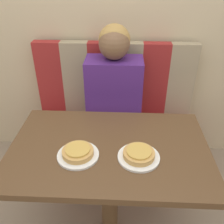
# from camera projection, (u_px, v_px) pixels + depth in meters

# --- Properties ---
(booth_seat) EXTENTS (1.22, 0.47, 0.44)m
(booth_seat) POSITION_uv_depth(u_px,v_px,m) (114.00, 145.00, 2.05)
(booth_seat) COLOR maroon
(booth_seat) RESTS_ON ground_plane
(booth_backrest) EXTENTS (1.22, 0.08, 0.57)m
(booth_backrest) POSITION_uv_depth(u_px,v_px,m) (115.00, 79.00, 1.94)
(booth_backrest) COLOR maroon
(booth_backrest) RESTS_ON booth_seat
(dining_table) EXTENTS (1.02, 0.67, 0.70)m
(dining_table) POSITION_uv_depth(u_px,v_px,m) (109.00, 160.00, 1.33)
(dining_table) COLOR brown
(dining_table) RESTS_ON ground_plane
(person) EXTENTS (0.39, 0.24, 0.74)m
(person) POSITION_uv_depth(u_px,v_px,m) (114.00, 80.00, 1.74)
(person) COLOR #4C237A
(person) RESTS_ON booth_seat
(plate_left) EXTENTS (0.20, 0.20, 0.01)m
(plate_left) POSITION_uv_depth(u_px,v_px,m) (78.00, 155.00, 1.22)
(plate_left) COLOR white
(plate_left) RESTS_ON dining_table
(plate_right) EXTENTS (0.20, 0.20, 0.01)m
(plate_right) POSITION_uv_depth(u_px,v_px,m) (139.00, 157.00, 1.20)
(plate_right) COLOR white
(plate_right) RESTS_ON dining_table
(pizza_left) EXTENTS (0.15, 0.15, 0.04)m
(pizza_left) POSITION_uv_depth(u_px,v_px,m) (78.00, 152.00, 1.21)
(pizza_left) COLOR tan
(pizza_left) RESTS_ON plate_left
(pizza_right) EXTENTS (0.15, 0.15, 0.04)m
(pizza_right) POSITION_uv_depth(u_px,v_px,m) (139.00, 154.00, 1.19)
(pizza_right) COLOR tan
(pizza_right) RESTS_ON plate_right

